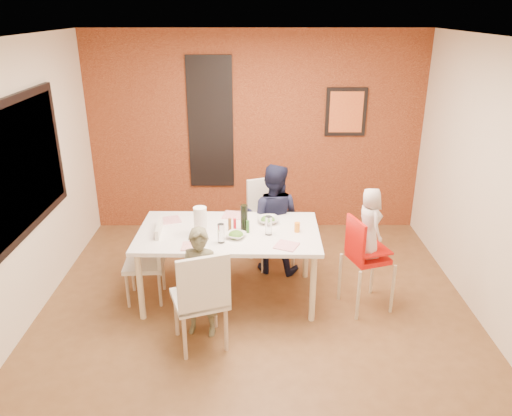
{
  "coord_description": "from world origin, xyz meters",
  "views": [
    {
      "loc": [
        -0.02,
        -4.38,
        2.95
      ],
      "look_at": [
        0.0,
        0.3,
        1.05
      ],
      "focal_mm": 35.0,
      "sensor_mm": 36.0,
      "label": 1
    }
  ],
  "objects_px": {
    "chair_near": "(201,296)",
    "chair_far": "(269,217)",
    "wine_bottle": "(244,218)",
    "chair_left": "(151,257)",
    "paper_towel_roll": "(200,221)",
    "high_chair": "(364,255)",
    "child_near": "(201,283)",
    "toddler": "(369,223)",
    "child_far": "(273,219)",
    "dining_table": "(229,237)"
  },
  "relations": [
    {
      "from": "chair_near",
      "to": "chair_far",
      "type": "height_order",
      "value": "chair_far"
    },
    {
      "from": "chair_near",
      "to": "wine_bottle",
      "type": "xyz_separation_m",
      "value": [
        0.37,
        0.92,
        0.36
      ]
    },
    {
      "from": "chair_left",
      "to": "paper_towel_roll",
      "type": "xyz_separation_m",
      "value": [
        0.54,
        -0.06,
        0.44
      ]
    },
    {
      "from": "chair_far",
      "to": "high_chair",
      "type": "distance_m",
      "value": 1.41
    },
    {
      "from": "chair_far",
      "to": "high_chair",
      "type": "xyz_separation_m",
      "value": [
        0.93,
        -1.06,
        0.03
      ]
    },
    {
      "from": "chair_near",
      "to": "paper_towel_roll",
      "type": "relative_size",
      "value": 3.34
    },
    {
      "from": "chair_far",
      "to": "paper_towel_roll",
      "type": "relative_size",
      "value": 3.44
    },
    {
      "from": "chair_near",
      "to": "chair_left",
      "type": "relative_size",
      "value": 1.14
    },
    {
      "from": "paper_towel_roll",
      "to": "high_chair",
      "type": "bearing_deg",
      "value": -3.9
    },
    {
      "from": "child_near",
      "to": "toddler",
      "type": "distance_m",
      "value": 1.75
    },
    {
      "from": "child_near",
      "to": "child_far",
      "type": "distance_m",
      "value": 1.45
    },
    {
      "from": "dining_table",
      "to": "child_near",
      "type": "height_order",
      "value": "child_near"
    },
    {
      "from": "chair_far",
      "to": "chair_left",
      "type": "bearing_deg",
      "value": -165.78
    },
    {
      "from": "chair_near",
      "to": "child_near",
      "type": "bearing_deg",
      "value": -102.39
    },
    {
      "from": "child_near",
      "to": "paper_towel_roll",
      "type": "height_order",
      "value": "child_near"
    },
    {
      "from": "dining_table",
      "to": "wine_bottle",
      "type": "bearing_deg",
      "value": 7.54
    },
    {
      "from": "chair_far",
      "to": "child_near",
      "type": "relative_size",
      "value": 0.94
    },
    {
      "from": "child_near",
      "to": "toddler",
      "type": "xyz_separation_m",
      "value": [
        1.64,
        0.46,
        0.41
      ]
    },
    {
      "from": "high_chair",
      "to": "child_far",
      "type": "relative_size",
      "value": 0.77
    },
    {
      "from": "chair_far",
      "to": "toddler",
      "type": "relative_size",
      "value": 1.44
    },
    {
      "from": "dining_table",
      "to": "child_far",
      "type": "xyz_separation_m",
      "value": [
        0.48,
        0.6,
        -0.05
      ]
    },
    {
      "from": "child_near",
      "to": "wine_bottle",
      "type": "height_order",
      "value": "child_near"
    },
    {
      "from": "paper_towel_roll",
      "to": "chair_far",
      "type": "bearing_deg",
      "value": 52.37
    },
    {
      "from": "chair_left",
      "to": "paper_towel_roll",
      "type": "relative_size",
      "value": 2.93
    },
    {
      "from": "chair_left",
      "to": "toddler",
      "type": "bearing_deg",
      "value": 82.54
    },
    {
      "from": "high_chair",
      "to": "wine_bottle",
      "type": "height_order",
      "value": "wine_bottle"
    },
    {
      "from": "child_far",
      "to": "dining_table",
      "type": "bearing_deg",
      "value": 64.91
    },
    {
      "from": "dining_table",
      "to": "wine_bottle",
      "type": "height_order",
      "value": "wine_bottle"
    },
    {
      "from": "chair_far",
      "to": "toddler",
      "type": "xyz_separation_m",
      "value": [
        0.96,
        -1.04,
        0.38
      ]
    },
    {
      "from": "chair_near",
      "to": "paper_towel_roll",
      "type": "xyz_separation_m",
      "value": [
        -0.07,
        0.8,
        0.37
      ]
    },
    {
      "from": "wine_bottle",
      "to": "paper_towel_roll",
      "type": "xyz_separation_m",
      "value": [
        -0.44,
        -0.12,
        0.01
      ]
    },
    {
      "from": "high_chair",
      "to": "paper_towel_roll",
      "type": "xyz_separation_m",
      "value": [
        -1.66,
        0.11,
        0.32
      ]
    },
    {
      "from": "chair_near",
      "to": "child_far",
      "type": "height_order",
      "value": "child_far"
    },
    {
      "from": "child_far",
      "to": "paper_towel_roll",
      "type": "xyz_separation_m",
      "value": [
        -0.76,
        -0.7,
        0.27
      ]
    },
    {
      "from": "wine_bottle",
      "to": "dining_table",
      "type": "bearing_deg",
      "value": -172.46
    },
    {
      "from": "dining_table",
      "to": "toddler",
      "type": "relative_size",
      "value": 2.64
    },
    {
      "from": "high_chair",
      "to": "toddler",
      "type": "bearing_deg",
      "value": -77.49
    },
    {
      "from": "dining_table",
      "to": "high_chair",
      "type": "height_order",
      "value": "high_chair"
    },
    {
      "from": "wine_bottle",
      "to": "paper_towel_roll",
      "type": "distance_m",
      "value": 0.46
    },
    {
      "from": "dining_table",
      "to": "chair_near",
      "type": "relative_size",
      "value": 1.89
    },
    {
      "from": "high_chair",
      "to": "child_near",
      "type": "relative_size",
      "value": 0.92
    },
    {
      "from": "toddler",
      "to": "wine_bottle",
      "type": "height_order",
      "value": "toddler"
    },
    {
      "from": "child_far",
      "to": "toddler",
      "type": "xyz_separation_m",
      "value": [
        0.93,
        -0.8,
        0.3
      ]
    },
    {
      "from": "wine_bottle",
      "to": "paper_towel_roll",
      "type": "bearing_deg",
      "value": -165.07
    },
    {
      "from": "dining_table",
      "to": "paper_towel_roll",
      "type": "height_order",
      "value": "paper_towel_roll"
    },
    {
      "from": "dining_table",
      "to": "chair_left",
      "type": "bearing_deg",
      "value": -177.42
    },
    {
      "from": "child_near",
      "to": "child_far",
      "type": "relative_size",
      "value": 0.83
    },
    {
      "from": "dining_table",
      "to": "wine_bottle",
      "type": "relative_size",
      "value": 6.84
    },
    {
      "from": "dining_table",
      "to": "chair_near",
      "type": "xyz_separation_m",
      "value": [
        -0.2,
        -0.9,
        -0.15
      ]
    },
    {
      "from": "child_far",
      "to": "paper_towel_roll",
      "type": "distance_m",
      "value": 1.07
    }
  ]
}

